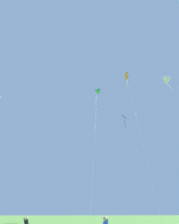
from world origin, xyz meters
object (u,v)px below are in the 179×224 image
object	(u,v)px
kite_white_distant	(165,78)
kite_green_small	(97,91)
kite_black_large	(125,120)
kite_orange_box	(127,77)

from	to	relation	value
kite_white_distant	kite_green_small	bearing A→B (deg)	167.99
kite_black_large	kite_green_small	bearing A→B (deg)	-117.51
kite_green_small	kite_white_distant	bearing A→B (deg)	-12.01
kite_black_large	kite_white_distant	bearing A→B (deg)	-99.23
kite_orange_box	kite_black_large	distance (m)	22.90
kite_white_distant	kite_orange_box	xyz separation A→B (m)	(-2.27, 7.32, 7.03)
kite_green_small	kite_white_distant	size ratio (longest dim) A/B	0.90
kite_orange_box	kite_black_large	world-z (taller)	kite_black_large
kite_white_distant	kite_orange_box	world-z (taller)	kite_orange_box
kite_white_distant	kite_black_large	world-z (taller)	kite_black_large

